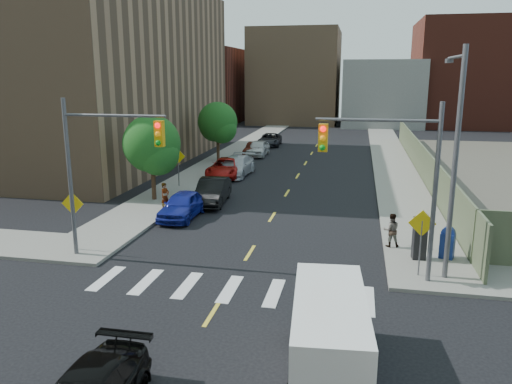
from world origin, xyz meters
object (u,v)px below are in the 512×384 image
at_px(parked_car_black, 212,191).
at_px(parked_car_white, 258,148).
at_px(cargo_van, 329,332).
at_px(mailbox, 447,243).
at_px(pedestrian_east, 391,230).
at_px(parked_car_blue, 182,205).
at_px(parked_car_silver, 236,166).
at_px(parked_car_grey, 270,140).
at_px(parked_car_maroon, 255,149).
at_px(payphone, 420,238).
at_px(parked_car_red, 226,168).
at_px(pedestrian_west, 165,197).

bearing_deg(parked_car_black, parked_car_white, 87.57).
distance_m(parked_car_black, cargo_van, 18.84).
xyz_separation_m(mailbox, pedestrian_east, (-2.30, 1.06, 0.10)).
bearing_deg(parked_car_blue, parked_car_silver, 90.66).
relative_size(parked_car_black, parked_car_grey, 0.95).
bearing_deg(parked_car_grey, cargo_van, -80.96).
bearing_deg(parked_car_maroon, mailbox, -59.18).
height_order(cargo_van, pedestrian_east, cargo_van).
bearing_deg(parked_car_grey, parked_car_white, -92.22).
xyz_separation_m(parked_car_black, payphone, (11.60, -7.87, 0.29)).
bearing_deg(pedestrian_east, parked_car_silver, -62.07).
height_order(parked_car_blue, pedestrian_east, pedestrian_east).
bearing_deg(parked_car_silver, parked_car_white, 94.00).
bearing_deg(parked_car_grey, parked_car_silver, -91.99).
height_order(parked_car_red, pedestrian_east, pedestrian_east).
distance_m(parked_car_red, parked_car_maroon, 10.60).
bearing_deg(cargo_van, parked_car_white, 99.59).
xyz_separation_m(payphone, pedestrian_west, (-13.70, 5.24, -0.10)).
relative_size(parked_car_blue, parked_car_maroon, 1.07).
height_order(parked_car_red, parked_car_silver, parked_car_silver).
relative_size(parked_car_red, payphone, 2.88).
distance_m(parked_car_white, parked_car_grey, 7.39).
bearing_deg(parked_car_grey, parked_car_black, -90.89).
relative_size(parked_car_silver, parked_car_maroon, 1.31).
height_order(parked_car_black, parked_car_maroon, parked_car_black).
distance_m(parked_car_black, pedestrian_east, 12.34).
bearing_deg(pedestrian_east, parked_car_blue, -23.07).
distance_m(parked_car_black, parked_car_silver, 8.96).
xyz_separation_m(parked_car_red, mailbox, (14.10, -15.77, 0.10)).
relative_size(cargo_van, mailbox, 3.58).
distance_m(payphone, pedestrian_west, 14.67).
xyz_separation_m(parked_car_black, parked_car_silver, (-0.67, 8.94, -0.01)).
distance_m(parked_car_red, mailbox, 21.16).
xyz_separation_m(parked_car_maroon, pedestrian_west, (-0.89, -21.45, 0.30)).
bearing_deg(cargo_van, parked_car_silver, 104.33).
relative_size(parked_car_maroon, pedestrian_west, 2.49).
bearing_deg(mailbox, parked_car_maroon, 138.86).
xyz_separation_m(parked_car_black, parked_car_red, (-1.30, 8.23, -0.05)).
bearing_deg(parked_car_white, parked_car_blue, -89.37).
xyz_separation_m(parked_car_blue, pedestrian_west, (-1.36, 0.82, 0.23)).
xyz_separation_m(parked_car_black, parked_car_maroon, (-1.21, 18.82, -0.11)).
distance_m(mailbox, pedestrian_east, 2.54).
distance_m(parked_car_maroon, parked_car_grey, 7.49).
distance_m(parked_car_red, cargo_van, 26.91).
xyz_separation_m(parked_car_blue, parked_car_silver, (0.07, 12.39, 0.03)).
height_order(parked_car_grey, cargo_van, cargo_van).
height_order(parked_car_blue, parked_car_grey, parked_car_blue).
distance_m(cargo_van, pedestrian_west, 17.66).
height_order(parked_car_maroon, payphone, payphone).
bearing_deg(parked_car_red, mailbox, -50.20).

